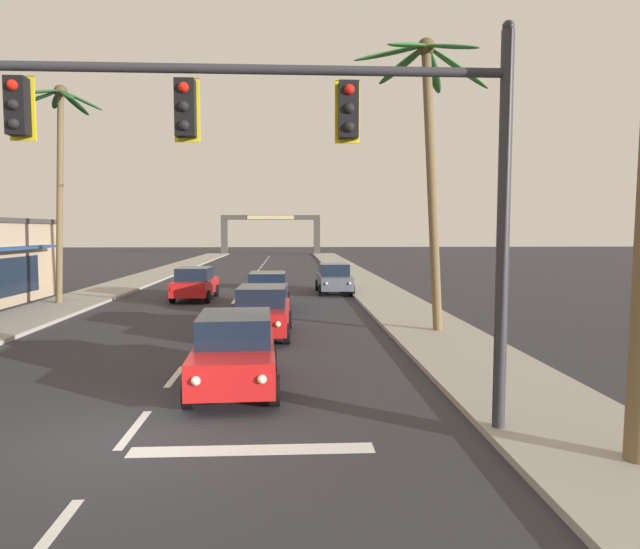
{
  "coord_description": "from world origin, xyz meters",
  "views": [
    {
      "loc": [
        2.83,
        -9.65,
        3.59
      ],
      "look_at": [
        3.77,
        8.0,
        2.2
      ],
      "focal_mm": 31.82,
      "sensor_mm": 36.0,
      "label": 1
    }
  ],
  "objects_px": {
    "sedan_fifth_in_queue": "(268,291)",
    "palm_right_second": "(428,123)",
    "sedan_lead_at_stop_bar": "(235,351)",
    "sedan_oncoming_far": "(195,283)",
    "traffic_signal_mast": "(291,142)",
    "town_gateway_arch": "(271,229)",
    "sedan_third_in_queue": "(262,311)",
    "palm_left_third": "(60,146)",
    "sedan_parked_nearest_kerb": "(334,278)"
  },
  "relations": [
    {
      "from": "sedan_lead_at_stop_bar",
      "to": "palm_right_second",
      "type": "distance_m",
      "value": 10.74
    },
    {
      "from": "sedan_oncoming_far",
      "to": "town_gateway_arch",
      "type": "bearing_deg",
      "value": 87.84
    },
    {
      "from": "sedan_third_in_queue",
      "to": "sedan_lead_at_stop_bar",
      "type": "bearing_deg",
      "value": -92.78
    },
    {
      "from": "palm_left_third",
      "to": "sedan_lead_at_stop_bar",
      "type": "bearing_deg",
      "value": -57.1
    },
    {
      "from": "town_gateway_arch",
      "to": "sedan_lead_at_stop_bar",
      "type": "bearing_deg",
      "value": -88.73
    },
    {
      "from": "sedan_lead_at_stop_bar",
      "to": "town_gateway_arch",
      "type": "relative_size",
      "value": 0.31
    },
    {
      "from": "sedan_lead_at_stop_bar",
      "to": "sedan_third_in_queue",
      "type": "distance_m",
      "value": 6.36
    },
    {
      "from": "palm_left_third",
      "to": "sedan_fifth_in_queue",
      "type": "bearing_deg",
      "value": -10.93
    },
    {
      "from": "sedan_fifth_in_queue",
      "to": "town_gateway_arch",
      "type": "bearing_deg",
      "value": 91.78
    },
    {
      "from": "sedan_oncoming_far",
      "to": "sedan_lead_at_stop_bar",
      "type": "bearing_deg",
      "value": -77.61
    },
    {
      "from": "sedan_third_in_queue",
      "to": "sedan_fifth_in_queue",
      "type": "height_order",
      "value": "same"
    },
    {
      "from": "sedan_fifth_in_queue",
      "to": "palm_right_second",
      "type": "height_order",
      "value": "palm_right_second"
    },
    {
      "from": "palm_left_third",
      "to": "palm_right_second",
      "type": "xyz_separation_m",
      "value": [
        15.34,
        -8.22,
        -0.3
      ]
    },
    {
      "from": "palm_right_second",
      "to": "sedan_oncoming_far",
      "type": "bearing_deg",
      "value": 133.16
    },
    {
      "from": "traffic_signal_mast",
      "to": "sedan_third_in_queue",
      "type": "relative_size",
      "value": 2.44
    },
    {
      "from": "sedan_fifth_in_queue",
      "to": "sedan_lead_at_stop_bar",
      "type": "bearing_deg",
      "value": -91.08
    },
    {
      "from": "sedan_third_in_queue",
      "to": "sedan_fifth_in_queue",
      "type": "relative_size",
      "value": 1.0
    },
    {
      "from": "palm_right_second",
      "to": "traffic_signal_mast",
      "type": "bearing_deg",
      "value": -115.65
    },
    {
      "from": "palm_left_third",
      "to": "palm_right_second",
      "type": "height_order",
      "value": "palm_left_third"
    },
    {
      "from": "sedan_oncoming_far",
      "to": "sedan_parked_nearest_kerb",
      "type": "xyz_separation_m",
      "value": [
        7.38,
        2.69,
        0.0
      ]
    },
    {
      "from": "sedan_parked_nearest_kerb",
      "to": "sedan_oncoming_far",
      "type": "bearing_deg",
      "value": -159.95
    },
    {
      "from": "sedan_parked_nearest_kerb",
      "to": "palm_right_second",
      "type": "xyz_separation_m",
      "value": [
        2.16,
        -12.87,
        6.32
      ]
    },
    {
      "from": "traffic_signal_mast",
      "to": "sedan_lead_at_stop_bar",
      "type": "relative_size",
      "value": 2.42
    },
    {
      "from": "sedan_parked_nearest_kerb",
      "to": "palm_left_third",
      "type": "height_order",
      "value": "palm_left_third"
    },
    {
      "from": "sedan_lead_at_stop_bar",
      "to": "sedan_oncoming_far",
      "type": "bearing_deg",
      "value": 102.39
    },
    {
      "from": "traffic_signal_mast",
      "to": "sedan_oncoming_far",
      "type": "relative_size",
      "value": 2.44
    },
    {
      "from": "sedan_fifth_in_queue",
      "to": "palm_right_second",
      "type": "xyz_separation_m",
      "value": [
        5.67,
        -6.35,
        6.32
      ]
    },
    {
      "from": "sedan_fifth_in_queue",
      "to": "sedan_parked_nearest_kerb",
      "type": "relative_size",
      "value": 1.0
    },
    {
      "from": "sedan_oncoming_far",
      "to": "palm_left_third",
      "type": "relative_size",
      "value": 0.44
    },
    {
      "from": "sedan_fifth_in_queue",
      "to": "palm_right_second",
      "type": "distance_m",
      "value": 10.6
    },
    {
      "from": "sedan_lead_at_stop_bar",
      "to": "palm_right_second",
      "type": "bearing_deg",
      "value": 47.09
    },
    {
      "from": "traffic_signal_mast",
      "to": "town_gateway_arch",
      "type": "xyz_separation_m",
      "value": [
        -2.86,
        74.33,
        -1.24
      ]
    },
    {
      "from": "sedan_lead_at_stop_bar",
      "to": "palm_left_third",
      "type": "distance_m",
      "value": 18.58
    },
    {
      "from": "sedan_lead_at_stop_bar",
      "to": "town_gateway_arch",
      "type": "xyz_separation_m",
      "value": [
        -1.57,
        71.06,
        2.95
      ]
    },
    {
      "from": "sedan_oncoming_far",
      "to": "town_gateway_arch",
      "type": "distance_m",
      "value": 54.65
    },
    {
      "from": "palm_right_second",
      "to": "town_gateway_arch",
      "type": "height_order",
      "value": "palm_right_second"
    },
    {
      "from": "traffic_signal_mast",
      "to": "town_gateway_arch",
      "type": "relative_size",
      "value": 0.75
    },
    {
      "from": "traffic_signal_mast",
      "to": "palm_right_second",
      "type": "bearing_deg",
      "value": 64.35
    },
    {
      "from": "palm_left_third",
      "to": "town_gateway_arch",
      "type": "distance_m",
      "value": 57.15
    },
    {
      "from": "sedan_third_in_queue",
      "to": "palm_right_second",
      "type": "distance_m",
      "value": 8.45
    },
    {
      "from": "sedan_lead_at_stop_bar",
      "to": "sedan_fifth_in_queue",
      "type": "relative_size",
      "value": 1.01
    },
    {
      "from": "sedan_third_in_queue",
      "to": "palm_left_third",
      "type": "relative_size",
      "value": 0.44
    },
    {
      "from": "sedan_lead_at_stop_bar",
      "to": "palm_left_third",
      "type": "height_order",
      "value": "palm_left_third"
    },
    {
      "from": "sedan_oncoming_far",
      "to": "sedan_parked_nearest_kerb",
      "type": "distance_m",
      "value": 7.86
    },
    {
      "from": "sedan_lead_at_stop_bar",
      "to": "palm_right_second",
      "type": "xyz_separation_m",
      "value": [
        5.91,
        6.36,
        6.32
      ]
    },
    {
      "from": "sedan_oncoming_far",
      "to": "palm_left_third",
      "type": "height_order",
      "value": "palm_left_third"
    },
    {
      "from": "sedan_lead_at_stop_bar",
      "to": "sedan_fifth_in_queue",
      "type": "xyz_separation_m",
      "value": [
        0.24,
        12.71,
        0.0
      ]
    },
    {
      "from": "sedan_parked_nearest_kerb",
      "to": "palm_right_second",
      "type": "height_order",
      "value": "palm_right_second"
    },
    {
      "from": "traffic_signal_mast",
      "to": "sedan_third_in_queue",
      "type": "bearing_deg",
      "value": 95.83
    },
    {
      "from": "sedan_parked_nearest_kerb",
      "to": "town_gateway_arch",
      "type": "xyz_separation_m",
      "value": [
        -5.32,
        51.84,
        2.95
      ]
    }
  ]
}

